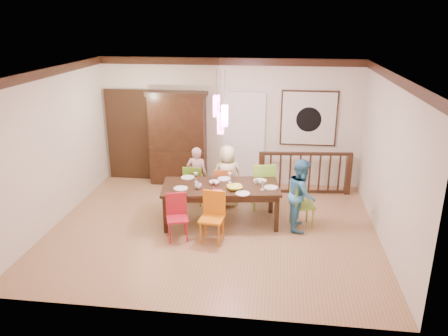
# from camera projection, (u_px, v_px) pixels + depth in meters

# --- Properties ---
(floor) EXTENTS (6.00, 6.00, 0.00)m
(floor) POSITION_uv_depth(u_px,v_px,m) (213.00, 228.00, 8.17)
(floor) COLOR #A3744F
(floor) RESTS_ON ground
(ceiling) EXTENTS (6.00, 6.00, 0.00)m
(ceiling) POSITION_uv_depth(u_px,v_px,m) (212.00, 71.00, 7.22)
(ceiling) COLOR white
(ceiling) RESTS_ON wall_back
(wall_back) EXTENTS (6.00, 0.00, 6.00)m
(wall_back) POSITION_uv_depth(u_px,v_px,m) (229.00, 122.00, 10.04)
(wall_back) COLOR beige
(wall_back) RESTS_ON floor
(wall_left) EXTENTS (0.00, 5.00, 5.00)m
(wall_left) POSITION_uv_depth(u_px,v_px,m) (52.00, 148.00, 8.05)
(wall_left) COLOR beige
(wall_left) RESTS_ON floor
(wall_right) EXTENTS (0.00, 5.00, 5.00)m
(wall_right) POSITION_uv_depth(u_px,v_px,m) (389.00, 161.00, 7.34)
(wall_right) COLOR beige
(wall_right) RESTS_ON floor
(crown_molding) EXTENTS (6.00, 5.00, 0.16)m
(crown_molding) POSITION_uv_depth(u_px,v_px,m) (212.00, 76.00, 7.25)
(crown_molding) COLOR black
(crown_molding) RESTS_ON wall_back
(panel_door) EXTENTS (1.04, 0.07, 2.24)m
(panel_door) POSITION_uv_depth(u_px,v_px,m) (129.00, 136.00, 10.41)
(panel_door) COLOR black
(panel_door) RESTS_ON wall_back
(white_doorway) EXTENTS (0.97, 0.05, 2.22)m
(white_doorway) POSITION_uv_depth(u_px,v_px,m) (244.00, 140.00, 10.10)
(white_doorway) COLOR silver
(white_doorway) RESTS_ON wall_back
(painting) EXTENTS (1.25, 0.06, 1.25)m
(painting) POSITION_uv_depth(u_px,v_px,m) (309.00, 118.00, 9.74)
(painting) COLOR black
(painting) RESTS_ON wall_back
(pendant_cluster) EXTENTS (0.27, 0.21, 1.14)m
(pendant_cluster) POSITION_uv_depth(u_px,v_px,m) (221.00, 115.00, 7.75)
(pendant_cluster) COLOR #FF4CA4
(pendant_cluster) RESTS_ON ceiling
(dining_table) EXTENTS (2.30, 1.30, 0.75)m
(dining_table) POSITION_uv_depth(u_px,v_px,m) (221.00, 190.00, 8.22)
(dining_table) COLOR black
(dining_table) RESTS_ON floor
(chair_far_left) EXTENTS (0.41, 0.41, 0.86)m
(chair_far_left) POSITION_uv_depth(u_px,v_px,m) (194.00, 182.00, 9.11)
(chair_far_left) COLOR #669F25
(chair_far_left) RESTS_ON floor
(chair_far_mid) EXTENTS (0.45, 0.45, 0.83)m
(chair_far_mid) POSITION_uv_depth(u_px,v_px,m) (222.00, 183.00, 9.06)
(chair_far_mid) COLOR #C95F25
(chair_far_mid) RESTS_ON floor
(chair_far_right) EXTENTS (0.53, 0.53, 0.99)m
(chair_far_right) POSITION_uv_depth(u_px,v_px,m) (262.00, 182.00, 8.91)
(chair_far_right) COLOR #82D13C
(chair_far_right) RESTS_ON floor
(chair_near_left) EXTENTS (0.46, 0.46, 0.82)m
(chair_near_left) POSITION_uv_depth(u_px,v_px,m) (177.00, 215.00, 7.64)
(chair_near_left) COLOR #B61C2B
(chair_near_left) RESTS_ON floor
(chair_near_mid) EXTENTS (0.44, 0.44, 0.89)m
(chair_near_mid) POSITION_uv_depth(u_px,v_px,m) (212.00, 215.00, 7.54)
(chair_near_mid) COLOR orange
(chair_near_mid) RESTS_ON floor
(chair_end_right) EXTENTS (0.49, 0.49, 0.89)m
(chair_end_right) POSITION_uv_depth(u_px,v_px,m) (302.00, 201.00, 8.10)
(chair_end_right) COLOR olive
(chair_end_right) RESTS_ON floor
(china_hutch) EXTENTS (1.37, 0.46, 2.17)m
(china_hutch) POSITION_uv_depth(u_px,v_px,m) (178.00, 138.00, 10.11)
(china_hutch) COLOR black
(china_hutch) RESTS_ON floor
(balustrade) EXTENTS (2.05, 0.28, 0.96)m
(balustrade) POSITION_uv_depth(u_px,v_px,m) (305.00, 172.00, 9.63)
(balustrade) COLOR black
(balustrade) RESTS_ON floor
(person_far_left) EXTENTS (0.47, 0.33, 1.21)m
(person_far_left) POSITION_uv_depth(u_px,v_px,m) (197.00, 175.00, 9.16)
(person_far_left) COLOR beige
(person_far_left) RESTS_ON floor
(person_far_mid) EXTENTS (0.74, 0.60, 1.30)m
(person_far_mid) POSITION_uv_depth(u_px,v_px,m) (227.00, 176.00, 8.98)
(person_far_mid) COLOR beige
(person_far_mid) RESTS_ON floor
(person_end_right) EXTENTS (0.51, 0.65, 1.34)m
(person_end_right) POSITION_uv_depth(u_px,v_px,m) (301.00, 194.00, 7.99)
(person_end_right) COLOR teal
(person_end_right) RESTS_ON floor
(serving_bowl) EXTENTS (0.36, 0.36, 0.07)m
(serving_bowl) POSITION_uv_depth(u_px,v_px,m) (235.00, 188.00, 8.00)
(serving_bowl) COLOR #D6D93D
(serving_bowl) RESTS_ON dining_table
(small_bowl) EXTENTS (0.26, 0.26, 0.06)m
(small_bowl) POSITION_uv_depth(u_px,v_px,m) (214.00, 183.00, 8.24)
(small_bowl) COLOR white
(small_bowl) RESTS_ON dining_table
(cup_left) EXTENTS (0.16, 0.16, 0.10)m
(cup_left) POSITION_uv_depth(u_px,v_px,m) (198.00, 186.00, 8.03)
(cup_left) COLOR silver
(cup_left) RESTS_ON dining_table
(cup_right) EXTENTS (0.11, 0.11, 0.08)m
(cup_right) POSITION_uv_depth(u_px,v_px,m) (256.00, 182.00, 8.27)
(cup_right) COLOR silver
(cup_right) RESTS_ON dining_table
(plate_far_left) EXTENTS (0.26, 0.26, 0.01)m
(plate_far_left) POSITION_uv_depth(u_px,v_px,m) (188.00, 177.00, 8.59)
(plate_far_left) COLOR white
(plate_far_left) RESTS_ON dining_table
(plate_far_mid) EXTENTS (0.26, 0.26, 0.01)m
(plate_far_mid) POSITION_uv_depth(u_px,v_px,m) (224.00, 179.00, 8.52)
(plate_far_mid) COLOR white
(plate_far_mid) RESTS_ON dining_table
(plate_far_right) EXTENTS (0.26, 0.26, 0.01)m
(plate_far_right) POSITION_uv_depth(u_px,v_px,m) (260.00, 181.00, 8.42)
(plate_far_right) COLOR white
(plate_far_right) RESTS_ON dining_table
(plate_near_left) EXTENTS (0.26, 0.26, 0.01)m
(plate_near_left) POSITION_uv_depth(u_px,v_px,m) (181.00, 188.00, 8.04)
(plate_near_left) COLOR white
(plate_near_left) RESTS_ON dining_table
(plate_near_mid) EXTENTS (0.26, 0.26, 0.01)m
(plate_near_mid) POSITION_uv_depth(u_px,v_px,m) (243.00, 193.00, 7.81)
(plate_near_mid) COLOR white
(plate_near_mid) RESTS_ON dining_table
(plate_end_right) EXTENTS (0.26, 0.26, 0.01)m
(plate_end_right) POSITION_uv_depth(u_px,v_px,m) (271.00, 188.00, 8.08)
(plate_end_right) COLOR white
(plate_end_right) RESTS_ON dining_table
(wine_glass_a) EXTENTS (0.08, 0.08, 0.19)m
(wine_glass_a) POSITION_uv_depth(u_px,v_px,m) (196.00, 177.00, 8.34)
(wine_glass_a) COLOR #590C19
(wine_glass_a) RESTS_ON dining_table
(wine_glass_b) EXTENTS (0.08, 0.08, 0.19)m
(wine_glass_b) POSITION_uv_depth(u_px,v_px,m) (230.00, 178.00, 8.32)
(wine_glass_b) COLOR silver
(wine_glass_b) RESTS_ON dining_table
(wine_glass_c) EXTENTS (0.08, 0.08, 0.19)m
(wine_glass_c) POSITION_uv_depth(u_px,v_px,m) (214.00, 186.00, 7.93)
(wine_glass_c) COLOR #590C19
(wine_glass_c) RESTS_ON dining_table
(wine_glass_d) EXTENTS (0.08, 0.08, 0.19)m
(wine_glass_d) POSITION_uv_depth(u_px,v_px,m) (262.00, 185.00, 7.97)
(wine_glass_d) COLOR silver
(wine_glass_d) RESTS_ON dining_table
(napkin) EXTENTS (0.18, 0.14, 0.01)m
(napkin) POSITION_uv_depth(u_px,v_px,m) (217.00, 191.00, 7.92)
(napkin) COLOR #D83359
(napkin) RESTS_ON dining_table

